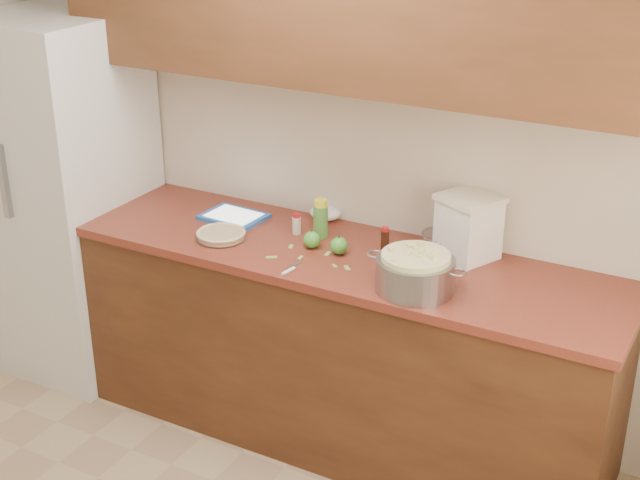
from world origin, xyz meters
The scene contains 21 objects.
room_shell centered at (0.00, 0.00, 1.30)m, with size 3.60×3.60×3.60m.
counter_run centered at (0.00, 1.48, 0.46)m, with size 2.64×0.68×0.92m.
fridge centered at (-1.44, 1.44, 0.90)m, with size 0.70×0.70×1.80m, color silver.
pie centered at (-0.44, 1.35, 0.94)m, with size 0.23×0.23×0.04m.
colander centered at (0.50, 1.30, 0.99)m, with size 0.41×0.31×0.15m.
flour_canister centered at (0.57, 1.69, 1.06)m, with size 0.29×0.29×0.27m.
tablet centered at (-0.52, 1.57, 0.93)m, with size 0.29×0.23×0.02m.
paring_knife centered at (-0.01, 1.21, 0.93)m, with size 0.04×0.16×0.01m.
lemon_bottle centered at (-0.07, 1.58, 1.00)m, with size 0.07×0.07×0.18m.
cinnamon_shaker centered at (-0.18, 1.56, 0.97)m, with size 0.04×0.04×0.09m.
vanilla_bottle centered at (0.24, 1.59, 0.97)m, with size 0.04×0.04×0.10m.
mixing_bowl centered at (0.46, 1.71, 0.96)m, with size 0.20×0.20×0.08m.
paper_towel centered at (-0.15, 1.77, 0.95)m, with size 0.15×0.12×0.06m, color white.
apple_left centered at (-0.04, 1.46, 0.96)m, with size 0.07×0.07×0.09m.
apple_center centered at (0.09, 1.45, 0.96)m, with size 0.08×0.08×0.09m.
peel_a centered at (-0.13, 1.42, 0.92)m, with size 0.04×0.02×0.00m, color #97C25E.
peel_b centered at (0.05, 1.43, 0.92)m, with size 0.04×0.02×0.00m, color #97C25E.
peel_c centered at (0.13, 1.34, 0.92)m, with size 0.03×0.01×0.00m, color #97C25E.
peel_d centered at (-0.14, 1.29, 0.92)m, with size 0.05×0.02×0.00m, color #97C25E.
peel_e centered at (0.18, 1.35, 0.92)m, with size 0.04×0.02×0.00m, color #97C25E.
peel_f centered at (-0.04, 1.34, 0.92)m, with size 0.04×0.01×0.00m, color #97C25E.
Camera 1 is at (1.65, -1.59, 2.49)m, focal length 50.00 mm.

